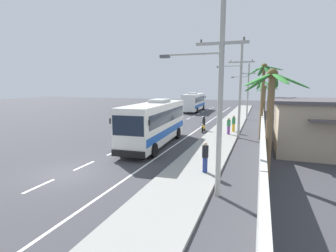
{
  "coord_description": "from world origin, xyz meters",
  "views": [
    {
      "loc": [
        10.39,
        -11.6,
        5.07
      ],
      "look_at": [
        3.18,
        8.47,
        1.7
      ],
      "focal_mm": 27.66,
      "sensor_mm": 36.0,
      "label": 1
    }
  ],
  "objects_px": {
    "pedestrian_far_walk": "(205,156)",
    "palm_fourth": "(265,94)",
    "palm_third": "(262,91)",
    "pedestrian_near_kerb": "(229,126)",
    "utility_pole_mid": "(239,88)",
    "palm_nearest": "(263,86)",
    "motorcycle_beside_bus": "(204,126)",
    "coach_bus_foreground": "(155,122)",
    "coach_bus_far_lane": "(194,101)",
    "pedestrian_midwalk": "(234,123)",
    "palm_second": "(270,106)",
    "utility_pole_nearest": "(218,97)",
    "utility_pole_far": "(247,90)"
  },
  "relations": [
    {
      "from": "utility_pole_far",
      "to": "palm_fourth",
      "type": "relative_size",
      "value": 1.62
    },
    {
      "from": "pedestrian_near_kerb",
      "to": "palm_third",
      "type": "relative_size",
      "value": 0.29
    },
    {
      "from": "coach_bus_foreground",
      "to": "coach_bus_far_lane",
      "type": "height_order",
      "value": "coach_bus_foreground"
    },
    {
      "from": "motorcycle_beside_bus",
      "to": "pedestrian_far_walk",
      "type": "xyz_separation_m",
      "value": [
        2.99,
        -13.68,
        0.39
      ]
    },
    {
      "from": "palm_third",
      "to": "motorcycle_beside_bus",
      "type": "bearing_deg",
      "value": -151.95
    },
    {
      "from": "palm_nearest",
      "to": "palm_fourth",
      "type": "relative_size",
      "value": 1.39
    },
    {
      "from": "utility_pole_nearest",
      "to": "palm_second",
      "type": "xyz_separation_m",
      "value": [
        2.29,
        3.07,
        -0.58
      ]
    },
    {
      "from": "motorcycle_beside_bus",
      "to": "palm_nearest",
      "type": "distance_m",
      "value": 7.76
    },
    {
      "from": "coach_bus_foreground",
      "to": "motorcycle_beside_bus",
      "type": "bearing_deg",
      "value": 71.52
    },
    {
      "from": "palm_third",
      "to": "pedestrian_near_kerb",
      "type": "bearing_deg",
      "value": -123.41
    },
    {
      "from": "utility_pole_far",
      "to": "palm_nearest",
      "type": "xyz_separation_m",
      "value": [
        2.08,
        -14.41,
        0.66
      ]
    },
    {
      "from": "palm_third",
      "to": "utility_pole_far",
      "type": "bearing_deg",
      "value": 103.0
    },
    {
      "from": "palm_third",
      "to": "pedestrian_far_walk",
      "type": "bearing_deg",
      "value": -99.69
    },
    {
      "from": "coach_bus_foreground",
      "to": "utility_pole_far",
      "type": "xyz_separation_m",
      "value": [
        6.41,
        19.6,
        2.38
      ]
    },
    {
      "from": "pedestrian_near_kerb",
      "to": "palm_third",
      "type": "distance_m",
      "value": 6.4
    },
    {
      "from": "utility_pole_nearest",
      "to": "palm_third",
      "type": "xyz_separation_m",
      "value": [
        1.86,
        19.43,
        -0.19
      ]
    },
    {
      "from": "coach_bus_foreground",
      "to": "utility_pole_mid",
      "type": "relative_size",
      "value": 1.22
    },
    {
      "from": "utility_pole_mid",
      "to": "palm_nearest",
      "type": "bearing_deg",
      "value": -8.22
    },
    {
      "from": "coach_bus_foreground",
      "to": "palm_fourth",
      "type": "bearing_deg",
      "value": 68.69
    },
    {
      "from": "coach_bus_far_lane",
      "to": "coach_bus_foreground",
      "type": "bearing_deg",
      "value": -82.25
    },
    {
      "from": "motorcycle_beside_bus",
      "to": "pedestrian_far_walk",
      "type": "relative_size",
      "value": 1.11
    },
    {
      "from": "coach_bus_foreground",
      "to": "palm_second",
      "type": "relative_size",
      "value": 1.85
    },
    {
      "from": "pedestrian_midwalk",
      "to": "palm_third",
      "type": "bearing_deg",
      "value": 145.3
    },
    {
      "from": "utility_pole_nearest",
      "to": "palm_third",
      "type": "distance_m",
      "value": 19.52
    },
    {
      "from": "utility_pole_nearest",
      "to": "utility_pole_mid",
      "type": "bearing_deg",
      "value": 90.77
    },
    {
      "from": "pedestrian_near_kerb",
      "to": "palm_second",
      "type": "distance_m",
      "value": 12.66
    },
    {
      "from": "utility_pole_nearest",
      "to": "palm_fourth",
      "type": "xyz_separation_m",
      "value": [
        2.31,
        31.4,
        -0.82
      ]
    },
    {
      "from": "coach_bus_foreground",
      "to": "palm_second",
      "type": "bearing_deg",
      "value": -31.98
    },
    {
      "from": "coach_bus_far_lane",
      "to": "palm_fourth",
      "type": "xyz_separation_m",
      "value": [
        12.91,
        -6.72,
        1.82
      ]
    },
    {
      "from": "motorcycle_beside_bus",
      "to": "pedestrian_near_kerb",
      "type": "relative_size",
      "value": 1.17
    },
    {
      "from": "pedestrian_midwalk",
      "to": "palm_fourth",
      "type": "height_order",
      "value": "palm_fourth"
    },
    {
      "from": "coach_bus_foreground",
      "to": "pedestrian_near_kerb",
      "type": "height_order",
      "value": "coach_bus_foreground"
    },
    {
      "from": "pedestrian_midwalk",
      "to": "palm_second",
      "type": "xyz_separation_m",
      "value": [
        3.12,
        -13.57,
        2.93
      ]
    },
    {
      "from": "pedestrian_far_walk",
      "to": "palm_fourth",
      "type": "distance_m",
      "value": 29.09
    },
    {
      "from": "utility_pole_mid",
      "to": "pedestrian_near_kerb",
      "type": "bearing_deg",
      "value": 140.69
    },
    {
      "from": "pedestrian_midwalk",
      "to": "palm_second",
      "type": "bearing_deg",
      "value": 22.13
    },
    {
      "from": "coach_bus_far_lane",
      "to": "motorcycle_beside_bus",
      "type": "height_order",
      "value": "coach_bus_far_lane"
    },
    {
      "from": "pedestrian_near_kerb",
      "to": "palm_fourth",
      "type": "relative_size",
      "value": 0.33
    },
    {
      "from": "palm_nearest",
      "to": "palm_third",
      "type": "xyz_separation_m",
      "value": [
        -0.05,
        5.63,
        -0.66
      ]
    },
    {
      "from": "palm_fourth",
      "to": "pedestrian_near_kerb",
      "type": "bearing_deg",
      "value": -101.8
    },
    {
      "from": "motorcycle_beside_bus",
      "to": "palm_second",
      "type": "distance_m",
      "value": 15.03
    },
    {
      "from": "coach_bus_far_lane",
      "to": "motorcycle_beside_bus",
      "type": "distance_m",
      "value": 22.82
    },
    {
      "from": "pedestrian_near_kerb",
      "to": "utility_pole_far",
      "type": "xyz_separation_m",
      "value": [
        0.97,
        13.32,
        3.36
      ]
    },
    {
      "from": "utility_pole_mid",
      "to": "palm_third",
      "type": "bearing_deg",
      "value": 68.99
    },
    {
      "from": "palm_nearest",
      "to": "coach_bus_foreground",
      "type": "bearing_deg",
      "value": -148.55
    },
    {
      "from": "utility_pole_mid",
      "to": "palm_third",
      "type": "xyz_separation_m",
      "value": [
        2.05,
        5.33,
        -0.39
      ]
    },
    {
      "from": "pedestrian_near_kerb",
      "to": "utility_pole_far",
      "type": "bearing_deg",
      "value": 62.38
    },
    {
      "from": "pedestrian_midwalk",
      "to": "utility_pole_far",
      "type": "bearing_deg",
      "value": -174.08
    },
    {
      "from": "coach_bus_foreground",
      "to": "motorcycle_beside_bus",
      "type": "distance_m",
      "value": 8.23
    },
    {
      "from": "pedestrian_near_kerb",
      "to": "palm_second",
      "type": "xyz_separation_m",
      "value": [
        3.43,
        -11.82,
        2.97
      ]
    }
  ]
}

